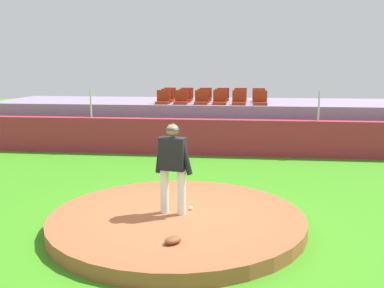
# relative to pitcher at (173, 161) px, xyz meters

# --- Properties ---
(ground_plane) EXTENTS (60.00, 60.00, 0.00)m
(ground_plane) POSITION_rel_pitcher_xyz_m (0.08, -0.02, -1.24)
(ground_plane) COLOR #3B8D1B
(pitchers_mound) EXTENTS (4.73, 4.73, 0.25)m
(pitchers_mound) POSITION_rel_pitcher_xyz_m (0.08, -0.02, -1.12)
(pitchers_mound) COLOR #A35835
(pitchers_mound) RESTS_ON ground_plane
(pitcher) EXTENTS (0.73, 0.33, 1.71)m
(pitcher) POSITION_rel_pitcher_xyz_m (0.00, 0.00, 0.00)
(pitcher) COLOR white
(pitcher) RESTS_ON pitchers_mound
(baseball) EXTENTS (0.07, 0.07, 0.07)m
(baseball) POSITION_rel_pitcher_xyz_m (0.30, 0.23, -0.96)
(baseball) COLOR white
(baseball) RESTS_ON pitchers_mound
(fielding_glove) EXTENTS (0.35, 0.36, 0.11)m
(fielding_glove) POSITION_rel_pitcher_xyz_m (0.22, -1.38, -0.94)
(fielding_glove) COLOR brown
(fielding_glove) RESTS_ON pitchers_mound
(brick_barrier) EXTENTS (17.22, 0.40, 1.20)m
(brick_barrier) POSITION_rel_pitcher_xyz_m (0.08, 6.67, -0.64)
(brick_barrier) COLOR #A52A38
(brick_barrier) RESTS_ON ground_plane
(fence_post_left) EXTENTS (0.06, 0.06, 0.98)m
(fence_post_left) POSITION_rel_pitcher_xyz_m (-3.92, 6.67, 0.45)
(fence_post_left) COLOR silver
(fence_post_left) RESTS_ON brick_barrier
(fence_post_right) EXTENTS (0.06, 0.06, 0.98)m
(fence_post_right) POSITION_rel_pitcher_xyz_m (3.68, 6.67, 0.45)
(fence_post_right) COLOR silver
(fence_post_right) RESTS_ON brick_barrier
(bleacher_platform) EXTENTS (16.84, 4.02, 1.59)m
(bleacher_platform) POSITION_rel_pitcher_xyz_m (0.08, 9.39, -0.44)
(bleacher_platform) COLOR gray
(bleacher_platform) RESTS_ON ground_plane
(stadium_chair_0) EXTENTS (0.48, 0.44, 0.50)m
(stadium_chair_0) POSITION_rel_pitcher_xyz_m (-1.64, 7.90, 0.51)
(stadium_chair_0) COLOR maroon
(stadium_chair_0) RESTS_ON bleacher_platform
(stadium_chair_1) EXTENTS (0.48, 0.44, 0.50)m
(stadium_chair_1) POSITION_rel_pitcher_xyz_m (-0.97, 7.90, 0.51)
(stadium_chair_1) COLOR maroon
(stadium_chair_1) RESTS_ON bleacher_platform
(stadium_chair_2) EXTENTS (0.48, 0.44, 0.50)m
(stadium_chair_2) POSITION_rel_pitcher_xyz_m (-0.24, 7.90, 0.51)
(stadium_chair_2) COLOR maroon
(stadium_chair_2) RESTS_ON bleacher_platform
(stadium_chair_3) EXTENTS (0.48, 0.44, 0.50)m
(stadium_chair_3) POSITION_rel_pitcher_xyz_m (0.42, 7.91, 0.51)
(stadium_chair_3) COLOR maroon
(stadium_chair_3) RESTS_ON bleacher_platform
(stadium_chair_4) EXTENTS (0.48, 0.44, 0.50)m
(stadium_chair_4) POSITION_rel_pitcher_xyz_m (1.11, 7.88, 0.51)
(stadium_chair_4) COLOR maroon
(stadium_chair_4) RESTS_ON bleacher_platform
(stadium_chair_5) EXTENTS (0.48, 0.44, 0.50)m
(stadium_chair_5) POSITION_rel_pitcher_xyz_m (1.86, 7.90, 0.51)
(stadium_chair_5) COLOR maroon
(stadium_chair_5) RESTS_ON bleacher_platform
(stadium_chair_6) EXTENTS (0.48, 0.44, 0.50)m
(stadium_chair_6) POSITION_rel_pitcher_xyz_m (-1.65, 8.82, 0.51)
(stadium_chair_6) COLOR maroon
(stadium_chair_6) RESTS_ON bleacher_platform
(stadium_chair_7) EXTENTS (0.48, 0.44, 0.50)m
(stadium_chair_7) POSITION_rel_pitcher_xyz_m (-0.97, 8.82, 0.51)
(stadium_chair_7) COLOR maroon
(stadium_chair_7) RESTS_ON bleacher_platform
(stadium_chair_8) EXTENTS (0.48, 0.44, 0.50)m
(stadium_chair_8) POSITION_rel_pitcher_xyz_m (-0.25, 8.82, 0.51)
(stadium_chair_8) COLOR maroon
(stadium_chair_8) RESTS_ON bleacher_platform
(stadium_chair_9) EXTENTS (0.48, 0.44, 0.50)m
(stadium_chair_9) POSITION_rel_pitcher_xyz_m (0.41, 8.80, 0.51)
(stadium_chair_9) COLOR maroon
(stadium_chair_9) RESTS_ON bleacher_platform
(stadium_chair_10) EXTENTS (0.48, 0.44, 0.50)m
(stadium_chair_10) POSITION_rel_pitcher_xyz_m (1.13, 8.80, 0.51)
(stadium_chair_10) COLOR maroon
(stadium_chair_10) RESTS_ON bleacher_platform
(stadium_chair_11) EXTENTS (0.48, 0.44, 0.50)m
(stadium_chair_11) POSITION_rel_pitcher_xyz_m (1.84, 8.80, 0.51)
(stadium_chair_11) COLOR maroon
(stadium_chair_11) RESTS_ON bleacher_platform
(stadium_chair_12) EXTENTS (0.48, 0.44, 0.50)m
(stadium_chair_12) POSITION_rel_pitcher_xyz_m (-1.70, 9.67, 0.51)
(stadium_chair_12) COLOR maroon
(stadium_chair_12) RESTS_ON bleacher_platform
(stadium_chair_13) EXTENTS (0.48, 0.44, 0.50)m
(stadium_chair_13) POSITION_rel_pitcher_xyz_m (-0.99, 9.67, 0.51)
(stadium_chair_13) COLOR maroon
(stadium_chair_13) RESTS_ON bleacher_platform
(stadium_chair_14) EXTENTS (0.48, 0.44, 0.50)m
(stadium_chair_14) POSITION_rel_pitcher_xyz_m (-0.24, 9.69, 0.51)
(stadium_chair_14) COLOR maroon
(stadium_chair_14) RESTS_ON bleacher_platform
(stadium_chair_15) EXTENTS (0.48, 0.44, 0.50)m
(stadium_chair_15) POSITION_rel_pitcher_xyz_m (0.45, 9.68, 0.51)
(stadium_chair_15) COLOR maroon
(stadium_chair_15) RESTS_ON bleacher_platform
(stadium_chair_16) EXTENTS (0.48, 0.44, 0.50)m
(stadium_chair_16) POSITION_rel_pitcher_xyz_m (1.15, 9.72, 0.51)
(stadium_chair_16) COLOR maroon
(stadium_chair_16) RESTS_ON bleacher_platform
(stadium_chair_17) EXTENTS (0.48, 0.44, 0.50)m
(stadium_chair_17) POSITION_rel_pitcher_xyz_m (1.86, 9.68, 0.51)
(stadium_chair_17) COLOR maroon
(stadium_chair_17) RESTS_ON bleacher_platform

